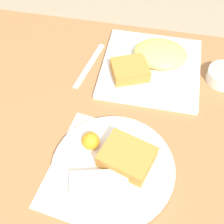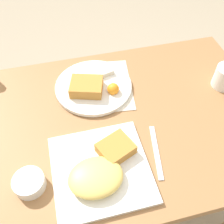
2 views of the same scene
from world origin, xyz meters
The scene contains 7 objects.
ground_plane centered at (0.00, 0.00, 0.00)m, with size 8.00×8.00×0.00m, color gray.
dining_table centered at (0.00, 0.00, 0.65)m, with size 1.07×0.73×0.75m.
menu_card centered at (-0.02, 0.17, 0.75)m, with size 0.24×0.30×0.00m.
plate_square_near centered at (-0.11, -0.18, 0.77)m, with size 0.28×0.28×0.06m.
plate_oval_far centered at (-0.07, 0.16, 0.77)m, with size 0.29×0.29×0.05m.
sauce_ramekin centered at (-0.32, -0.17, 0.77)m, with size 0.09×0.09×0.04m.
butter_knife centered at (0.07, -0.15, 0.75)m, with size 0.05×0.19×0.00m.
Camera 1 is at (-0.12, 0.48, 1.42)m, focal length 50.00 mm.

